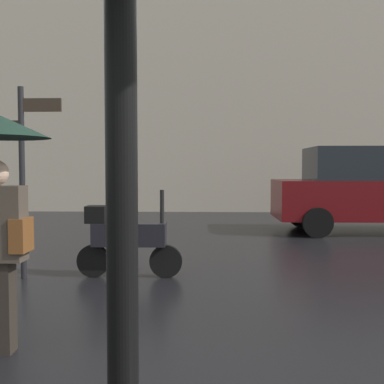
{
  "coord_description": "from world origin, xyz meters",
  "views": [
    {
      "loc": [
        0.2,
        -2.09,
        1.54
      ],
      "look_at": [
        -0.04,
        4.74,
        1.19
      ],
      "focal_mm": 43.72,
      "sensor_mm": 36.0,
      "label": 1
    }
  ],
  "objects": [
    {
      "name": "parked_car_left",
      "position": [
        4.02,
        9.18,
        1.03
      ],
      "size": [
        4.5,
        2.05,
        2.03
      ],
      "rotation": [
        0.0,
        0.0,
        2.88
      ],
      "color": "#590C0F",
      "rests_on": "ground"
    },
    {
      "name": "parked_scooter",
      "position": [
        -0.95,
        4.39,
        0.56
      ],
      "size": [
        1.49,
        0.32,
        1.23
      ],
      "rotation": [
        0.0,
        0.0,
        -0.15
      ],
      "color": "black",
      "rests_on": "ground"
    },
    {
      "name": "building_block",
      "position": [
        0.0,
        15.53,
        6.56
      ],
      "size": [
        19.44,
        2.61,
        13.12
      ],
      "primitive_type": "cube",
      "color": "#B2A893",
      "rests_on": "ground"
    },
    {
      "name": "street_signpost",
      "position": [
        -2.36,
        4.26,
        1.62
      ],
      "size": [
        1.08,
        0.08,
        2.65
      ],
      "color": "black",
      "rests_on": "ground"
    }
  ]
}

